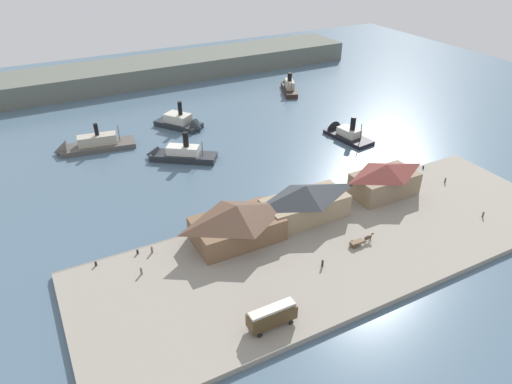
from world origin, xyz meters
The scene contains 23 objects.
ground_plane centered at (0.00, 0.00, 0.00)m, with size 320.00×320.00×0.00m, color slate.
quay_promenade centered at (0.00, -22.00, 0.60)m, with size 110.00×36.00×1.20m, color gray.
seawall_edge centered at (0.00, -3.60, 0.50)m, with size 110.00×0.80×1.00m, color slate.
ferry_shed_east_terminal centered at (-18.23, -10.21, 5.45)m, with size 18.76×11.45×8.35m.
ferry_shed_west_terminal centered at (-1.26, -10.16, 5.49)m, with size 19.76×9.17×8.44m.
ferry_shed_central_terminal centered at (21.67, -10.38, 5.35)m, with size 16.12×9.22×8.18m.
street_tram centered at (-23.81, -34.97, 3.57)m, with size 8.49×2.89×4.01m.
horse_cart centered at (3.89, -24.11, 2.13)m, with size 5.84×1.40×1.87m.
pedestrian_walking_east centered at (-39.59, -11.87, 1.97)m, with size 0.42×0.42×1.69m.
pedestrian_standing_center centered at (35.08, -29.05, 1.89)m, with size 0.37×0.37×1.51m.
pedestrian_near_cart centered at (-7.41, -26.24, 1.98)m, with size 0.42×0.42×1.71m.
pedestrian_by_tram centered at (39.69, -13.59, 1.91)m, with size 0.38×0.38×1.55m.
pedestrian_walking_west centered at (-35.82, -6.42, 1.97)m, with size 0.42×0.42×1.69m.
mooring_post_center_east centered at (40.55, -5.15, 1.65)m, with size 0.44×0.44×0.90m, color black.
mooring_post_center_west centered at (-46.85, -5.23, 1.65)m, with size 0.44×0.44×0.90m, color black.
mooring_post_west centered at (-38.54, -5.37, 1.65)m, with size 0.44×0.44×0.90m, color black.
mooring_post_east centered at (35.62, -5.18, 1.65)m, with size 0.44×0.44×0.90m, color black.
ferry_moored_west centered at (-6.67, 54.52, 1.62)m, with size 14.84×17.57×11.01m.
ferry_departing_north centered at (35.71, 24.57, 1.17)m, with size 8.90×18.12×10.18m.
ferry_moored_east centered at (43.46, 70.22, 1.71)m, with size 10.96×18.09×8.94m.
ferry_approaching_east centered at (-16.43, 33.77, 1.57)m, with size 19.85×16.24×10.19m.
ferry_approaching_west centered at (-38.03, 51.96, 1.35)m, with size 24.14×10.15×10.41m.
far_headland centered at (0.00, 110.00, 4.00)m, with size 180.00×24.00×8.00m, color #60665B.
Camera 1 is at (-52.20, -83.08, 60.95)m, focal length 32.67 mm.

